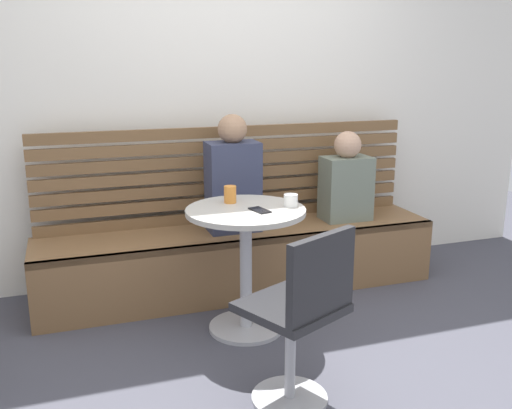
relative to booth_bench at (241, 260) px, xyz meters
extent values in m
plane|color=#42424C|center=(0.00, -1.20, -0.22)|extent=(8.00, 8.00, 0.00)
cube|color=white|center=(0.00, 0.44, 1.23)|extent=(5.20, 0.10, 2.90)
cube|color=brown|center=(0.00, 0.00, 0.00)|extent=(2.70, 0.52, 0.44)
cube|color=brown|center=(0.00, -0.24, 0.20)|extent=(2.70, 0.04, 0.04)
cube|color=brown|center=(0.00, 0.24, 0.26)|extent=(2.65, 0.04, 0.07)
cube|color=brown|center=(0.00, 0.24, 0.36)|extent=(2.65, 0.04, 0.07)
cube|color=brown|center=(0.00, 0.24, 0.46)|extent=(2.65, 0.04, 0.07)
cube|color=brown|center=(0.00, 0.24, 0.56)|extent=(2.65, 0.04, 0.07)
cube|color=brown|center=(0.00, 0.24, 0.66)|extent=(2.65, 0.04, 0.07)
cube|color=brown|center=(0.00, 0.24, 0.75)|extent=(2.65, 0.04, 0.07)
cube|color=brown|center=(0.00, 0.24, 0.85)|extent=(2.65, 0.04, 0.07)
cylinder|color=#ADADB2|center=(-0.15, -0.57, -0.21)|extent=(0.44, 0.44, 0.02)
cylinder|color=#ADADB2|center=(-0.15, -0.57, 0.15)|extent=(0.07, 0.07, 0.69)
cylinder|color=#B7B2A8|center=(-0.15, -0.57, 0.50)|extent=(0.68, 0.68, 0.03)
cylinder|color=#ADADB2|center=(-0.17, -1.32, -0.21)|extent=(0.36, 0.36, 0.02)
cylinder|color=#ADADB2|center=(-0.17, -1.32, 0.00)|extent=(0.05, 0.05, 0.45)
cube|color=#232326|center=(-0.17, -1.32, 0.25)|extent=(0.53, 0.53, 0.04)
cube|color=#232326|center=(-0.10, -1.47, 0.45)|extent=(0.38, 0.21, 0.36)
cube|color=#333851|center=(-0.05, 0.00, 0.52)|extent=(0.34, 0.22, 0.59)
sphere|color=#A37A5B|center=(-0.05, 0.00, 0.90)|extent=(0.19, 0.19, 0.19)
cube|color=slate|center=(0.79, 0.00, 0.44)|extent=(0.34, 0.22, 0.45)
sphere|color=tan|center=(0.79, 0.00, 0.76)|extent=(0.19, 0.19, 0.19)
cylinder|color=orange|center=(-0.19, -0.41, 0.57)|extent=(0.07, 0.07, 0.10)
cylinder|color=white|center=(0.12, -0.60, 0.55)|extent=(0.08, 0.08, 0.07)
cube|color=black|center=(-0.09, -0.64, 0.52)|extent=(0.10, 0.15, 0.01)
camera|label=1|loc=(-1.08, -3.50, 1.33)|focal=39.77mm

